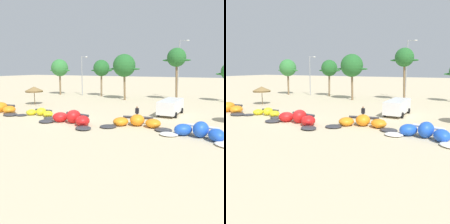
# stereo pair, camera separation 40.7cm
# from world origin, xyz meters

# --- Properties ---
(ground_plane) EXTENTS (260.00, 260.00, 0.00)m
(ground_plane) POSITION_xyz_m (0.00, 0.00, 0.00)
(ground_plane) COLOR beige
(kite_far_left) EXTENTS (7.73, 4.19, 1.30)m
(kite_far_left) POSITION_xyz_m (-10.99, -0.08, 0.50)
(kite_far_left) COLOR #333338
(kite_far_left) RESTS_ON ground
(kite_left) EXTENTS (5.68, 2.66, 0.94)m
(kite_left) POSITION_xyz_m (-4.76, 0.67, 0.36)
(kite_left) COLOR #333338
(kite_left) RESTS_ON ground
(kite_left_of_center) EXTENTS (7.09, 3.72, 1.39)m
(kite_left_of_center) POSITION_xyz_m (1.05, -0.98, 0.53)
(kite_left_of_center) COLOR #333338
(kite_left_of_center) RESTS_ON ground
(kite_center) EXTENTS (7.09, 4.05, 1.13)m
(kite_center) POSITION_xyz_m (7.51, 0.93, 0.44)
(kite_center) COLOR #333338
(kite_center) RESTS_ON ground
(kite_right_of_center) EXTENTS (6.23, 3.61, 1.34)m
(kite_right_of_center) POSITION_xyz_m (13.48, -0.49, 0.51)
(kite_right_of_center) COLOR white
(kite_right_of_center) RESTS_ON ground
(beach_umbrella_near_van) EXTENTS (2.76, 2.76, 2.83)m
(beach_umbrella_near_van) POSITION_xyz_m (-11.76, 7.08, 2.40)
(beach_umbrella_near_van) COLOR brown
(beach_umbrella_near_van) RESTS_ON ground
(parked_van) EXTENTS (2.37, 5.43, 1.84)m
(parked_van) POSITION_xyz_m (9.13, 8.49, 1.09)
(parked_van) COLOR white
(parked_van) RESTS_ON ground
(person_near_kites) EXTENTS (0.36, 0.24, 1.62)m
(person_near_kites) POSITION_xyz_m (6.68, 3.22, 0.82)
(person_near_kites) COLOR #383842
(person_near_kites) RESTS_ON ground
(palm_leftmost) EXTENTS (5.32, 3.55, 7.47)m
(palm_leftmost) POSITION_xyz_m (-17.05, 20.11, 5.64)
(palm_leftmost) COLOR brown
(palm_leftmost) RESTS_ON ground
(palm_left) EXTENTS (4.83, 3.22, 7.25)m
(palm_left) POSITION_xyz_m (-7.78, 21.50, 5.57)
(palm_left) COLOR #7F6647
(palm_left) RESTS_ON ground
(palm_left_of_gap) EXTENTS (5.98, 3.99, 8.08)m
(palm_left_of_gap) POSITION_xyz_m (-1.57, 18.58, 6.04)
(palm_left_of_gap) COLOR brown
(palm_left_of_gap) RESTS_ON ground
(palm_center_left) EXTENTS (4.78, 3.19, 9.03)m
(palm_center_left) POSITION_xyz_m (6.90, 21.32, 7.31)
(palm_center_left) COLOR brown
(palm_center_left) RESTS_ON ground
(lamppost_west) EXTENTS (1.53, 0.24, 8.02)m
(lamppost_west) POSITION_xyz_m (-12.19, 21.34, 4.51)
(lamppost_west) COLOR gray
(lamppost_west) RESTS_ON ground
(lamppost_west_center) EXTENTS (1.76, 0.24, 10.61)m
(lamppost_west_center) POSITION_xyz_m (6.78, 24.64, 5.85)
(lamppost_west_center) COLOR gray
(lamppost_west_center) RESTS_ON ground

